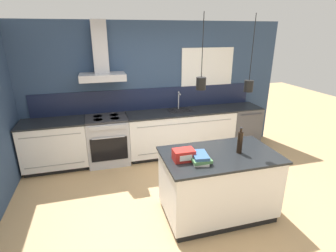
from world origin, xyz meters
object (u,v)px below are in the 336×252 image
at_px(bottle_on_island, 240,142).
at_px(book_stack, 200,158).
at_px(dishwasher, 241,126).
at_px(red_supply_box, 184,155).
at_px(oven_range, 108,140).

bearing_deg(bottle_on_island, book_stack, -171.09).
height_order(dishwasher, red_supply_box, red_supply_box).
xyz_separation_m(oven_range, red_supply_box, (0.83, -2.01, 0.53)).
height_order(oven_range, bottle_on_island, bottle_on_island).
bearing_deg(red_supply_box, book_stack, -24.94).
distance_m(bottle_on_island, book_stack, 0.60).
xyz_separation_m(bottle_on_island, red_supply_box, (-0.77, -0.01, -0.08)).
relative_size(oven_range, red_supply_box, 3.53).
bearing_deg(bottle_on_island, dishwasher, 57.88).
height_order(bottle_on_island, red_supply_box, bottle_on_island).
xyz_separation_m(dishwasher, bottle_on_island, (-1.26, -2.00, 0.60)).
bearing_deg(book_stack, oven_range, 115.76).
distance_m(dishwasher, book_stack, 2.84).
distance_m(oven_range, dishwasher, 2.85).
bearing_deg(red_supply_box, dishwasher, 44.80).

